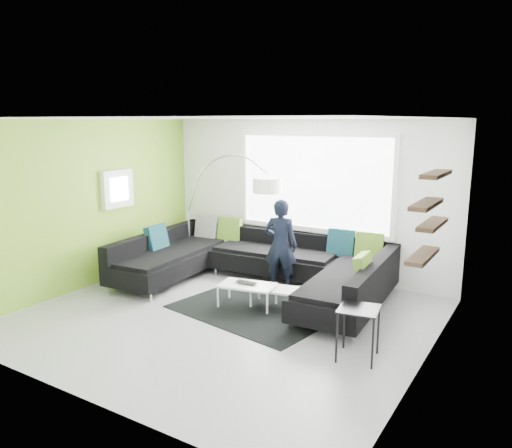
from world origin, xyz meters
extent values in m
plane|color=gray|center=(0.00, 0.00, 0.00)|extent=(5.50, 5.50, 0.00)
cube|color=white|center=(0.00, 2.50, 1.40)|extent=(5.50, 0.04, 2.80)
cube|color=white|center=(0.00, -2.50, 1.40)|extent=(5.50, 0.04, 2.80)
cube|color=white|center=(-2.75, 0.00, 1.40)|extent=(0.04, 5.00, 2.80)
cube|color=white|center=(2.75, 0.00, 1.40)|extent=(0.04, 5.00, 2.80)
cube|color=silver|center=(0.00, 0.00, 2.80)|extent=(5.50, 5.00, 0.04)
cube|color=#7FB72D|center=(-2.74, 0.00, 1.40)|extent=(0.01, 5.00, 2.80)
cube|color=white|center=(0.20, 2.46, 1.70)|extent=(2.96, 0.06, 1.68)
cube|color=white|center=(-2.68, 0.60, 1.60)|extent=(0.12, 0.66, 0.66)
cube|color=black|center=(2.64, 0.40, 1.70)|extent=(0.20, 1.24, 0.95)
cube|color=black|center=(-0.27, 1.21, 0.22)|extent=(4.42, 2.91, 0.45)
cube|color=black|center=(-0.27, 1.21, 0.62)|extent=(4.42, 2.91, 0.34)
cube|color=#4C7219|center=(-0.27, 1.21, 0.68)|extent=(3.81, 0.48, 0.47)
cube|color=black|center=(0.21, 0.48, 0.01)|extent=(2.53, 2.01, 0.01)
cube|color=white|center=(0.21, 0.65, 0.17)|extent=(1.16, 0.81, 0.35)
cube|color=black|center=(2.05, -0.20, 0.31)|extent=(0.53, 0.53, 0.63)
imported|color=black|center=(0.07, 1.50, 0.76)|extent=(0.73, 0.64, 1.52)
imported|color=black|center=(0.00, 0.52, 0.36)|extent=(0.34, 0.22, 0.03)
camera|label=1|loc=(3.89, -5.49, 2.77)|focal=35.00mm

